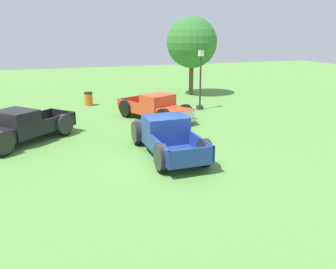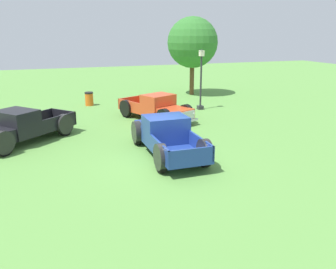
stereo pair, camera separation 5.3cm
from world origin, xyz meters
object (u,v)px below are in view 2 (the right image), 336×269
pickup_truck_foreground (165,135)px  oak_tree_west (193,43)px  pickup_truck_behind_left (17,128)px  pickup_truck_behind_right (159,109)px  lamp_post_near (201,79)px  trash_can (89,99)px

pickup_truck_foreground → oak_tree_west: (6.81, 12.95, 3.40)m
pickup_truck_behind_left → pickup_truck_behind_right: size_ratio=0.96×
pickup_truck_behind_left → lamp_post_near: bearing=20.3°
trash_can → oak_tree_west: size_ratio=0.15×
pickup_truck_behind_right → lamp_post_near: (3.61, 2.11, 1.32)m
pickup_truck_behind_left → pickup_truck_behind_right: (7.53, 2.01, -0.02)m
pickup_truck_behind_left → trash_can: size_ratio=5.40×
lamp_post_near → pickup_truck_foreground: bearing=-124.3°
pickup_truck_foreground → pickup_truck_behind_right: pickup_truck_foreground is taller
oak_tree_west → pickup_truck_foreground: bearing=-117.7°
pickup_truck_foreground → pickup_truck_behind_right: bearing=74.6°
oak_tree_west → trash_can: bearing=-168.9°
pickup_truck_behind_right → trash_can: bearing=118.7°
lamp_post_near → trash_can: size_ratio=4.14×
pickup_truck_behind_left → trash_can: bearing=61.5°
pickup_truck_behind_left → oak_tree_west: (12.87, 9.60, 3.41)m
pickup_truck_behind_left → oak_tree_west: bearing=36.7°
pickup_truck_behind_right → oak_tree_west: bearing=54.9°
lamp_post_near → pickup_truck_behind_right: bearing=-149.7°
pickup_truck_behind_left → lamp_post_near: (11.14, 4.12, 1.30)m
oak_tree_west → pickup_truck_behind_left: bearing=-143.3°
pickup_truck_behind_right → lamp_post_near: 4.38m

